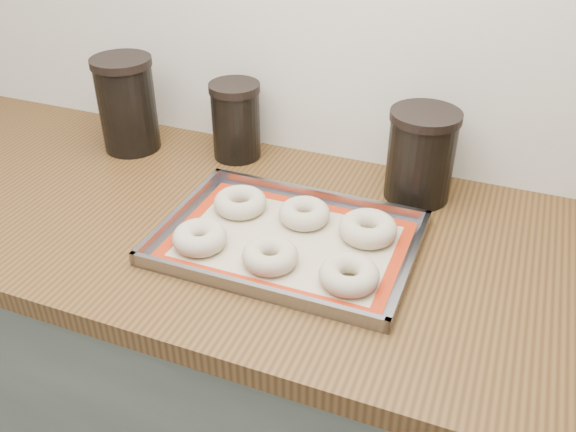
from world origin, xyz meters
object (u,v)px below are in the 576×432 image
at_px(bagel_front_right, 349,275).
at_px(bagel_back_left, 240,202).
at_px(canister_right, 421,155).
at_px(baking_tray, 288,240).
at_px(bagel_back_mid, 304,213).
at_px(bagel_front_left, 200,238).
at_px(canister_mid, 236,121).
at_px(bagel_front_mid, 270,256).
at_px(canister_left, 127,104).
at_px(bagel_back_right, 368,229).

xyz_separation_m(bagel_front_right, bagel_back_left, (-0.27, 0.14, -0.00)).
bearing_deg(canister_right, baking_tray, -125.70).
distance_m(bagel_front_right, canister_right, 0.34).
bearing_deg(bagel_back_mid, bagel_front_left, -134.90).
height_order(bagel_front_left, canister_mid, canister_mid).
relative_size(bagel_front_right, canister_right, 0.54).
relative_size(baking_tray, bagel_front_left, 4.66).
distance_m(baking_tray, bagel_back_left, 0.14).
xyz_separation_m(bagel_front_left, bagel_front_mid, (0.14, -0.00, -0.00)).
xyz_separation_m(baking_tray, canister_mid, (-0.24, 0.28, 0.08)).
height_order(canister_mid, canister_right, canister_right).
distance_m(bagel_back_mid, canister_mid, 0.33).
height_order(baking_tray, canister_left, canister_left).
relative_size(bagel_back_left, canister_left, 0.48).
height_order(bagel_front_mid, bagel_back_left, bagel_front_mid).
bearing_deg(canister_left, canister_right, 2.21).
xyz_separation_m(bagel_back_right, canister_right, (0.05, 0.19, 0.07)).
bearing_deg(bagel_front_left, canister_right, 45.28).
bearing_deg(bagel_back_left, baking_tray, -27.18).
bearing_deg(bagel_front_right, baking_tray, 151.54).
bearing_deg(bagel_front_mid, bagel_front_right, -0.01).
bearing_deg(bagel_front_mid, bagel_front_left, 179.18).
distance_m(baking_tray, canister_right, 0.33).
distance_m(bagel_front_left, bagel_back_mid, 0.21).
xyz_separation_m(bagel_back_left, bagel_back_right, (0.26, 0.00, 0.00)).
distance_m(bagel_front_left, bagel_back_right, 0.31).
relative_size(bagel_front_left, bagel_front_mid, 1.01).
distance_m(bagel_back_right, canister_right, 0.21).
distance_m(baking_tray, bagel_front_mid, 0.08).
bearing_deg(baking_tray, bagel_back_left, 152.82).
bearing_deg(bagel_back_right, canister_left, 165.23).
bearing_deg(baking_tray, canister_right, 54.30).
bearing_deg(bagel_back_right, bagel_back_left, -179.82).
xyz_separation_m(baking_tray, canister_right, (0.18, 0.25, 0.09)).
distance_m(baking_tray, canister_mid, 0.38).
height_order(bagel_front_left, bagel_front_mid, bagel_front_left).
bearing_deg(bagel_back_left, bagel_back_right, 0.18).
height_order(bagel_front_right, bagel_back_left, bagel_front_right).
height_order(baking_tray, canister_right, canister_right).
distance_m(baking_tray, bagel_back_right, 0.15).
bearing_deg(canister_left, bagel_front_left, -41.21).
relative_size(bagel_front_mid, bagel_back_right, 0.91).
xyz_separation_m(bagel_front_right, canister_left, (-0.62, 0.30, 0.09)).
xyz_separation_m(bagel_front_mid, bagel_back_left, (-0.12, 0.14, -0.00)).
bearing_deg(bagel_back_right, bagel_back_mid, 176.70).
relative_size(bagel_front_right, bagel_back_mid, 1.03).
xyz_separation_m(canister_left, canister_mid, (0.25, 0.05, -0.02)).
xyz_separation_m(canister_left, canister_right, (0.67, 0.03, -0.01)).
height_order(bagel_back_mid, canister_mid, canister_mid).
relative_size(bagel_back_left, canister_mid, 0.60).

